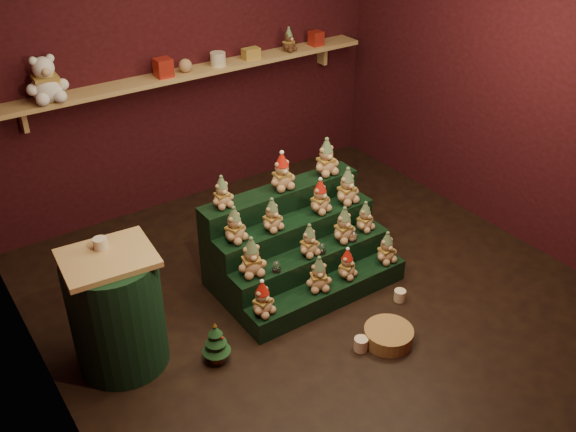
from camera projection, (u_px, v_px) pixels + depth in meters
ground at (315, 294)px, 5.10m from camera, size 4.00×4.00×0.00m
back_wall at (184, 56)px, 5.81m from camera, size 4.00×0.10×2.80m
left_wall at (8, 222)px, 3.38m from camera, size 0.10×4.00×2.80m
right_wall at (515, 75)px, 5.36m from camera, size 0.10×4.00×2.80m
back_shelf at (194, 72)px, 5.74m from camera, size 3.60×0.26×0.24m
riser_tier_front at (328, 293)px, 4.96m from camera, size 1.40×0.22×0.18m
riser_tier_midfront at (312, 270)px, 5.07m from camera, size 1.40×0.22×0.36m
riser_tier_midback at (296, 248)px, 5.18m from camera, size 1.40×0.22×0.54m
riser_tier_back at (281, 226)px, 5.28m from camera, size 1.40×0.22×0.72m
teddy_0 at (262, 298)px, 4.55m from camera, size 0.24×0.23×0.27m
teddy_1 at (319, 273)px, 4.80m from camera, size 0.25×0.24×0.28m
teddy_2 at (347, 263)px, 4.94m from camera, size 0.23×0.22×0.25m
teddy_3 at (387, 247)px, 5.11m from camera, size 0.19×0.17×0.26m
teddy_4 at (251, 257)px, 4.65m from camera, size 0.25×0.24×0.30m
teddy_5 at (309, 240)px, 4.88m from camera, size 0.20×0.19×0.26m
teddy_6 at (344, 224)px, 5.04m from camera, size 0.21×0.19×0.29m
teddy_7 at (365, 216)px, 5.18m from camera, size 0.22×0.20×0.25m
teddy_8 at (234, 224)px, 4.71m from camera, size 0.25×0.24×0.28m
teddy_9 at (272, 215)px, 4.85m from camera, size 0.22×0.21×0.26m
teddy_10 at (320, 196)px, 5.07m from camera, size 0.24×0.23×0.28m
teddy_11 at (347, 186)px, 5.19m from camera, size 0.23×0.21×0.30m
teddy_12 at (222, 192)px, 4.79m from camera, size 0.18×0.16×0.25m
teddy_13 at (282, 171)px, 5.02m from camera, size 0.22×0.20×0.30m
teddy_14 at (326, 157)px, 5.23m from camera, size 0.22×0.20×0.31m
snow_globe_a at (276, 266)px, 4.73m from camera, size 0.07×0.07×0.09m
snow_globe_b at (322, 248)px, 4.93m from camera, size 0.06×0.06×0.09m
snow_globe_c at (353, 236)px, 5.08m from camera, size 0.07×0.07×0.09m
side_table at (117, 311)px, 4.25m from camera, size 0.61×0.61×0.88m
table_ornament at (100, 243)px, 4.07m from camera, size 0.09×0.09×0.07m
mini_christmas_tree at (216, 342)px, 4.38m from camera, size 0.20×0.20×0.34m
mug_left at (361, 344)px, 4.53m from camera, size 0.10×0.10×0.10m
mug_right at (400, 295)px, 5.01m from camera, size 0.09×0.09×0.09m
wicker_basket at (388, 335)px, 4.60m from camera, size 0.45×0.45×0.11m
white_bear at (44, 73)px, 4.96m from camera, size 0.34×0.31×0.46m
brown_bear at (289, 40)px, 6.13m from camera, size 0.20×0.19×0.22m
gift_tin_red_a at (163, 68)px, 5.53m from camera, size 0.14×0.14×0.16m
gift_tin_cream at (218, 59)px, 5.80m from camera, size 0.14×0.14×0.12m
gift_tin_red_b at (316, 38)px, 6.32m from camera, size 0.12×0.12×0.14m
shelf_plush_ball at (185, 66)px, 5.64m from camera, size 0.12×0.12×0.12m
scarf_gift_box at (251, 53)px, 5.97m from camera, size 0.16×0.10×0.10m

